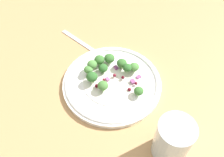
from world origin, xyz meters
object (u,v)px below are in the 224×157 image
broccoli_floret_0 (109,58)px  broccoli_floret_1 (104,68)px  plate (112,83)px  broccoli_floret_2 (127,68)px  water_glass (173,140)px  fork (87,46)px

broccoli_floret_0 → broccoli_floret_1: bearing=-136.2°
plate → broccoli_floret_2: bearing=15.0°
broccoli_floret_1 → broccoli_floret_2: broccoli_floret_2 is taller
broccoli_floret_0 → plate: bearing=-106.1°
plate → broccoli_floret_2: (4.85, 1.30, 2.52)cm
water_glass → broccoli_floret_2: bearing=89.9°
fork → water_glass: size_ratio=1.64×
plate → broccoli_floret_0: 7.04cm
water_glass → broccoli_floret_0: bearing=96.1°
plate → broccoli_floret_2: 5.62cm
broccoli_floret_0 → fork: size_ratio=0.17×
broccoli_floret_0 → broccoli_floret_2: 5.93cm
broccoli_floret_0 → broccoli_floret_2: bearing=-59.5°
plate → fork: size_ratio=1.48×
broccoli_floret_1 → broccoli_floret_0: bearing=43.8°
broccoli_floret_0 → water_glass: bearing=-83.9°
fork → broccoli_floret_0: bearing=-70.1°
broccoli_floret_1 → broccoli_floret_2: bearing=-26.9°
broccoli_floret_1 → water_glass: size_ratio=0.24×
plate → broccoli_floret_0: bearing=73.9°
plate → broccoli_floret_2: broccoli_floret_2 is taller
broccoli_floret_0 → broccoli_floret_1: (-2.44, -2.35, -0.36)cm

